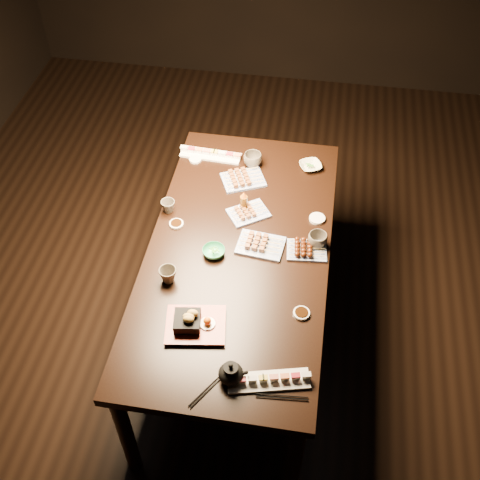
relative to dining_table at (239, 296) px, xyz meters
name	(u,v)px	position (x,y,z in m)	size (l,w,h in m)	color
ground	(208,292)	(-0.24, 0.28, -0.38)	(5.00, 5.00, 0.00)	black
dining_table	(239,296)	(0.00, 0.00, 0.00)	(0.90, 1.80, 0.75)	black
sushi_platter_near	(269,379)	(0.24, -0.70, 0.40)	(0.34, 0.10, 0.04)	white
sushi_platter_far	(211,153)	(-0.28, 0.70, 0.40)	(0.35, 0.10, 0.04)	white
yakitori_plate_center	(248,211)	(0.01, 0.26, 0.40)	(0.20, 0.15, 0.05)	#828EB6
yakitori_plate_right	(261,242)	(0.11, 0.04, 0.40)	(0.23, 0.17, 0.06)	#828EB6
yakitori_plate_left	(243,177)	(-0.06, 0.51, 0.40)	(0.23, 0.17, 0.06)	#828EB6
tsukune_plate	(307,248)	(0.34, 0.05, 0.40)	(0.19, 0.14, 0.05)	#828EB6
edamame_bowl_green	(214,252)	(-0.12, -0.05, 0.39)	(0.11, 0.11, 0.04)	#30955F
edamame_bowl_cream	(310,166)	(0.30, 0.68, 0.39)	(0.12, 0.12, 0.03)	beige
tempura_tray	(195,321)	(-0.11, -0.48, 0.42)	(0.27, 0.21, 0.10)	black
teacup_near_left	(168,275)	(-0.30, -0.24, 0.41)	(0.08, 0.08, 0.08)	#4D463B
teacup_mid_right	(317,240)	(0.38, 0.09, 0.41)	(0.10, 0.10, 0.08)	#4D463B
teacup_far_left	(168,206)	(-0.41, 0.21, 0.41)	(0.07, 0.07, 0.07)	#4D463B
teacup_far_right	(253,160)	(-0.02, 0.65, 0.42)	(0.10, 0.10, 0.08)	#4D463B
teapot	(231,372)	(0.09, -0.71, 0.43)	(0.12, 0.12, 0.11)	black
condiment_bottle	(244,201)	(-0.02, 0.29, 0.44)	(0.04, 0.04, 0.12)	#623D0D
sauce_dish_west	(176,224)	(-0.34, 0.12, 0.38)	(0.07, 0.07, 0.01)	white
sauce_dish_east	(317,219)	(0.37, 0.28, 0.38)	(0.08, 0.08, 0.01)	white
sauce_dish_se	(301,313)	(0.34, -0.34, 0.38)	(0.08, 0.08, 0.01)	white
sauce_dish_nw	(195,159)	(-0.36, 0.65, 0.38)	(0.07, 0.07, 0.01)	white
chopsticks_near	(207,389)	(0.00, -0.78, 0.38)	(0.21, 0.02, 0.01)	black
chopsticks_se	(282,397)	(0.30, -0.77, 0.38)	(0.21, 0.02, 0.01)	black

